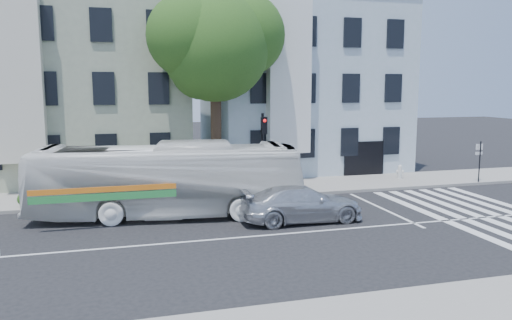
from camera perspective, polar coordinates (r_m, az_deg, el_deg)
name	(u,v)px	position (r m, az deg, el deg)	size (l,w,h in m)	color
ground	(260,236)	(18.76, 0.48, -8.67)	(120.00, 120.00, 0.00)	black
sidewalk_far	(219,191)	(26.29, -4.29, -3.54)	(80.00, 4.00, 0.15)	gray
building_left	(82,86)	(32.32, -19.29, 7.94)	(12.00, 10.00, 11.00)	gray
building_right	(299,86)	(34.38, 4.94, 8.38)	(12.00, 10.00, 11.00)	#A3B9C2
street_tree	(215,41)	(26.55, -4.67, 13.41)	(7.30, 5.90, 11.10)	#2D2116
bus	(168,180)	(21.45, -10.03, -2.25)	(11.40, 2.67, 3.18)	white
sedan	(301,203)	(20.67, 5.18, -4.95)	(5.14, 2.09, 1.49)	silver
hedge	(122,194)	(24.40, -15.02, -3.73)	(8.50, 0.84, 0.70)	#3A6922
traffic_signal	(263,143)	(24.91, 0.82, 1.95)	(0.44, 0.53, 4.19)	black
fire_hydrant	(400,171)	(30.47, 16.11, -1.26)	(0.46, 0.26, 0.80)	silver
far_sign_pole	(479,156)	(30.76, 24.17, 0.43)	(0.42, 0.16, 2.31)	black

